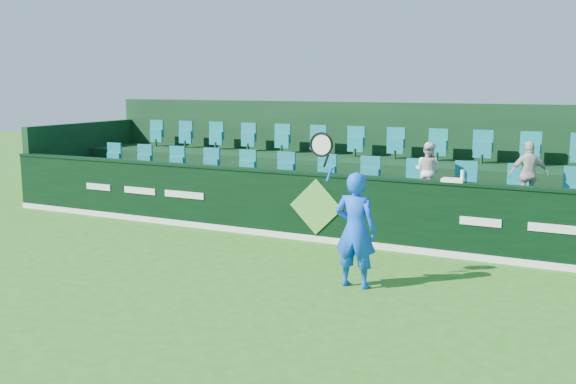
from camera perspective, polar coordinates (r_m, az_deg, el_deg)
The scene contains 12 objects.
ground at distance 9.30m, azimuth -7.39°, elevation -9.65°, with size 60.00×60.00×0.00m, color #276919.
sponsor_hoarding at distance 12.53m, azimuth 2.72°, elevation -1.35°, with size 16.00×0.25×1.35m.
stand_tier_front at distance 13.58m, azimuth 4.56°, elevation -1.69°, with size 16.00×2.00×0.80m, color black.
stand_tier_back at distance 15.29m, azimuth 7.21°, elevation 0.49°, with size 16.00×1.80×1.30m, color black.
stand_rear at distance 15.63m, azimuth 7.79°, elevation 2.77°, with size 16.00×4.10×2.60m.
seat_row_front at distance 13.83m, azimuth 5.21°, elevation 1.45°, with size 13.50×0.50×0.60m, color #107B82.
seat_row_back at distance 15.45m, azimuth 7.65°, elevation 4.12°, with size 13.50×0.50×0.60m, color #107B82.
tennis_player at distance 9.69m, azimuth 5.98°, elevation -3.29°, with size 1.10×0.44×2.40m.
spectator_left at distance 12.88m, azimuth 12.31°, elevation 1.85°, with size 0.55×0.43×1.13m, color white.
spectator_middle at distance 12.57m, azimuth 20.61°, elevation 1.48°, with size 0.71×0.30×1.22m, color beige.
towel at distance 11.64m, azimuth 14.45°, elevation 1.03°, with size 0.38×0.25×0.06m, color white.
drinks_bottle at distance 11.60m, azimuth 15.25°, elevation 1.37°, with size 0.07×0.07×0.22m, color white.
Camera 1 is at (4.91, -7.28, 3.05)m, focal length 40.00 mm.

